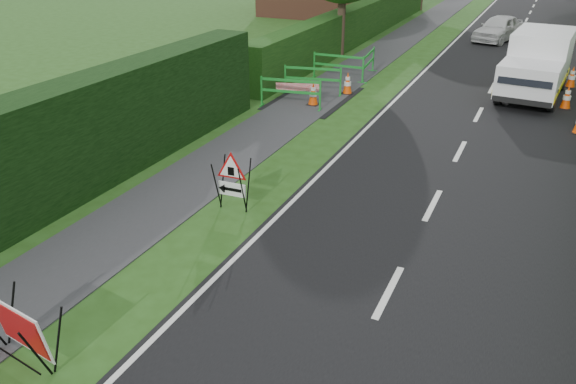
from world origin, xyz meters
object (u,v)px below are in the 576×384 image
(red_rect_sign, at_px, (20,330))
(hatchback_car, at_px, (499,28))
(triangle_sign, at_px, (230,177))
(works_van, at_px, (537,63))

(red_rect_sign, distance_m, hatchback_car, 27.55)
(red_rect_sign, xyz_separation_m, triangle_sign, (0.32, 5.18, 0.24))
(red_rect_sign, height_order, triangle_sign, triangle_sign)
(works_van, bearing_deg, triangle_sign, -108.76)
(works_van, distance_m, hatchback_car, 10.33)
(red_rect_sign, relative_size, triangle_sign, 1.05)
(triangle_sign, bearing_deg, red_rect_sign, -96.57)
(works_van, xyz_separation_m, hatchback_car, (-2.29, 10.06, -0.51))
(hatchback_car, bearing_deg, red_rect_sign, -81.07)
(triangle_sign, distance_m, works_van, 13.20)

